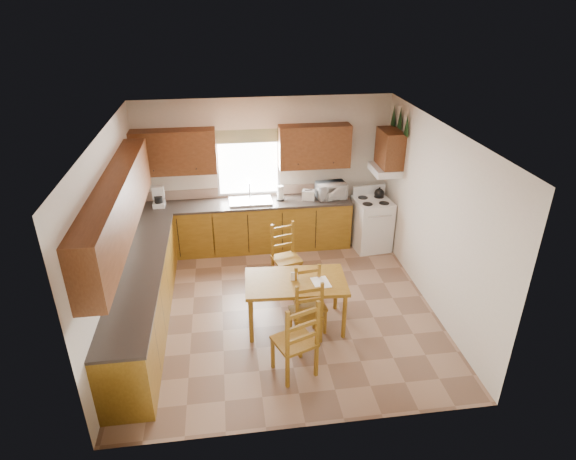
{
  "coord_description": "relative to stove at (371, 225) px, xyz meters",
  "views": [
    {
      "loc": [
        -0.71,
        -5.95,
        4.31
      ],
      "look_at": [
        0.15,
        0.3,
        1.15
      ],
      "focal_mm": 30.0,
      "sensor_mm": 36.0,
      "label": 1
    }
  ],
  "objects": [
    {
      "name": "microwave",
      "position": [
        -0.72,
        0.27,
        0.6
      ],
      "size": [
        0.52,
        0.4,
        0.29
      ],
      "primitive_type": "imported",
      "rotation": [
        0.0,
        0.0,
        0.12
      ],
      "color": "silver",
      "rests_on": "counter_back"
    },
    {
      "name": "coffeemaker",
      "position": [
        -3.77,
        0.3,
        0.63
      ],
      "size": [
        0.27,
        0.29,
        0.33
      ],
      "primitive_type": "cube",
      "rotation": [
        0.0,
        0.0,
        0.41
      ],
      "color": "silver",
      "rests_on": "counter_back"
    },
    {
      "name": "range_hood",
      "position": [
        0.15,
        -0.03,
        1.06
      ],
      "size": [
        0.44,
        0.62,
        0.12
      ],
      "primitive_type": "cube",
      "color": "silver",
      "rests_on": "wall_right"
    },
    {
      "name": "wall_left",
      "position": [
        -4.13,
        -1.68,
        0.89
      ],
      "size": [
        4.5,
        4.5,
        0.0
      ],
      "primitive_type": "plane",
      "color": "beige",
      "rests_on": "floor"
    },
    {
      "name": "window_frame",
      "position": [
        -2.18,
        0.54,
        1.09
      ],
      "size": [
        1.13,
        0.02,
        1.18
      ],
      "primitive_type": "cube",
      "color": "silver",
      "rests_on": "wall_back"
    },
    {
      "name": "chair_far_left",
      "position": [
        -1.53,
        -2.24,
        0.01
      ],
      "size": [
        0.43,
        0.42,
        0.93
      ],
      "primitive_type": "cube",
      "rotation": [
        0.0,
        0.0,
        0.13
      ],
      "color": "brown",
      "rests_on": "floor"
    },
    {
      "name": "pine_decal_b",
      "position": [
        0.33,
        -0.03,
        1.96
      ],
      "size": [
        0.22,
        0.22,
        0.36
      ],
      "primitive_type": "cone",
      "color": "black",
      "rests_on": "wall_right"
    },
    {
      "name": "paper_towel",
      "position": [
        -1.64,
        0.3,
        0.59
      ],
      "size": [
        0.14,
        0.14,
        0.27
      ],
      "primitive_type": "cylinder",
      "rotation": [
        0.0,
        0.0,
        0.26
      ],
      "color": "white",
      "rests_on": "counter_back"
    },
    {
      "name": "pine_decal_a",
      "position": [
        0.33,
        -0.35,
        1.92
      ],
      "size": [
        0.22,
        0.22,
        0.36
      ],
      "primitive_type": "cone",
      "color": "black",
      "rests_on": "wall_right"
    },
    {
      "name": "lower_cab_back",
      "position": [
        -2.25,
        0.27,
        -0.02
      ],
      "size": [
        3.75,
        0.6,
        0.88
      ],
      "primitive_type": "cube",
      "color": "brown",
      "rests_on": "floor"
    },
    {
      "name": "floor",
      "position": [
        -1.88,
        -1.68,
        -0.46
      ],
      "size": [
        4.5,
        4.5,
        0.0
      ],
      "primitive_type": "plane",
      "color": "#876750",
      "rests_on": "ground"
    },
    {
      "name": "dining_table",
      "position": [
        -1.72,
        -2.12,
        -0.09
      ],
      "size": [
        1.42,
        0.87,
        0.74
      ],
      "primitive_type": "cube",
      "rotation": [
        0.0,
        0.0,
        -0.06
      ],
      "color": "brown",
      "rests_on": "floor"
    },
    {
      "name": "window_pane",
      "position": [
        -2.18,
        0.53,
        1.09
      ],
      "size": [
        1.05,
        0.01,
        1.1
      ],
      "primitive_type": "cube",
      "color": "white",
      "rests_on": "wall_back"
    },
    {
      "name": "stove",
      "position": [
        0.0,
        0.0,
        0.0
      ],
      "size": [
        0.68,
        0.7,
        0.92
      ],
      "primitive_type": "cube",
      "rotation": [
        0.0,
        0.0,
        0.1
      ],
      "color": "silver",
      "rests_on": "floor"
    },
    {
      "name": "lower_cab_left",
      "position": [
        -3.83,
        -1.83,
        -0.02
      ],
      "size": [
        0.6,
        3.6,
        0.88
      ],
      "primitive_type": "cube",
      "color": "brown",
      "rests_on": "floor"
    },
    {
      "name": "chair_near_right",
      "position": [
        -1.88,
        -3.06,
        0.09
      ],
      "size": [
        0.59,
        0.58,
        1.1
      ],
      "primitive_type": "cube",
      "rotation": [
        0.0,
        0.0,
        3.51
      ],
      "color": "brown",
      "rests_on": "floor"
    },
    {
      "name": "sink_basin",
      "position": [
        -2.18,
        0.27,
        0.48
      ],
      "size": [
        0.75,
        0.45,
        0.04
      ],
      "primitive_type": "cube",
      "color": "silver",
      "rests_on": "counter_back"
    },
    {
      "name": "table_paper",
      "position": [
        -1.39,
        -2.21,
        0.28
      ],
      "size": [
        0.25,
        0.32,
        0.0
      ],
      "primitive_type": "cube",
      "rotation": [
        0.0,
        0.0,
        0.11
      ],
      "color": "white",
      "rests_on": "dining_table"
    },
    {
      "name": "chair_near_left",
      "position": [
        -1.63,
        -2.41,
        0.01
      ],
      "size": [
        0.43,
        0.42,
        0.94
      ],
      "primitive_type": "cube",
      "rotation": [
        0.0,
        0.0,
        3.25
      ],
      "color": "brown",
      "rests_on": "floor"
    },
    {
      "name": "counter_back",
      "position": [
        -2.25,
        0.27,
        0.44
      ],
      "size": [
        3.75,
        0.63,
        0.04
      ],
      "primitive_type": "cube",
      "color": "#382F2A",
      "rests_on": "lower_cab_back"
    },
    {
      "name": "wall_front",
      "position": [
        -1.88,
        -3.93,
        0.89
      ],
      "size": [
        4.5,
        4.5,
        0.0
      ],
      "primitive_type": "plane",
      "color": "beige",
      "rests_on": "floor"
    },
    {
      "name": "upper_cab_stove",
      "position": [
        0.2,
        -0.03,
        1.44
      ],
      "size": [
        0.33,
        0.62,
        0.62
      ],
      "primitive_type": "cube",
      "color": "brown",
      "rests_on": "wall_right"
    },
    {
      "name": "pine_decal_c",
      "position": [
        0.33,
        0.29,
        1.92
      ],
      "size": [
        0.22,
        0.22,
        0.36
      ],
      "primitive_type": "cone",
      "color": "black",
      "rests_on": "wall_right"
    },
    {
      "name": "chair_far_right",
      "position": [
        -1.7,
        -0.98,
        0.04
      ],
      "size": [
        0.5,
        0.49,
        0.99
      ],
      "primitive_type": "cube",
      "rotation": [
        0.0,
        0.0,
        0.26
      ],
      "color": "brown",
      "rests_on": "floor"
    },
    {
      "name": "upper_cab_back_right",
      "position": [
        -1.02,
        0.4,
        1.4
      ],
      "size": [
        1.25,
        0.33,
        0.75
      ],
      "primitive_type": "cube",
      "color": "brown",
      "rests_on": "wall_back"
    },
    {
      "name": "upper_cab_back_left",
      "position": [
        -3.43,
        0.4,
        1.4
      ],
      "size": [
        1.41,
        0.33,
        0.75
      ],
      "primitive_type": "cube",
      "color": "brown",
      "rests_on": "wall_back"
    },
    {
      "name": "ceiling",
      "position": [
        -1.88,
        -1.68,
        2.24
      ],
      "size": [
        4.5,
        4.5,
        0.0
      ],
      "primitive_type": "plane",
      "color": "brown",
      "rests_on": "floor"
    },
    {
      "name": "backsplash",
      "position": [
        -2.25,
        0.56,
        0.55
      ],
      "size": [
        3.75,
        0.01,
        0.18
      ],
      "primitive_type": "cube",
      "color": "gray",
      "rests_on": "counter_back"
    },
    {
      "name": "table_card",
      "position": [
        -1.75,
        -2.11,
        0.34
      ],
      "size": [
        0.1,
        0.04,
        0.13
      ],
      "primitive_type": "cube",
      "rotation": [
        0.0,
        0.0,
        -0.16
      ],
      "color": "white",
      "rests_on": "dining_table"
    },
    {
      "name": "counter_left",
      "position": [
        -3.83,
        -1.83,
        0.44
      ],
      "size": [
        0.63,
        3.6,
        0.04
      ],
      "primitive_type": "cube",
      "color": "#382F2A",
      "rests_on": "lower_cab_left"
    },
    {
      "name": "window_valance",
      "position": [
        -2.18,
        0.51,
        1.59
      ],
      "size": [
        1.19,
        0.01,
        0.24
      ],
      "primitive_type": "cube",
      "color": "#405B2B",
      "rests_on": "wall_back"
    },
    {
      "name": "upper_cab_left",
      "position": [
        -3.96,
        -1.83,
        1.4
      ],
      "size": [
        0.33,
        3.6,
        0.75
      ],
      "primitive_type": "cube",
      "color": "brown",
      "rests_on": "wall_left"
    },
    {
      "name": "toaster",
      "position": [
        -1.14,
        0.24,
        0.55
      ],
      "size": [
        0.25,
        0.19,
        0.18
      ],
      "primitive_type": "cube",
      "rotation": [
        0.0,
        0.0,
        -0.28
      ],
      "color": "silver",
      "rests_on": "counter_back"
    },
    {
      "name": "wall_back",
      "position": [
        -1.88,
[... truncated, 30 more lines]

